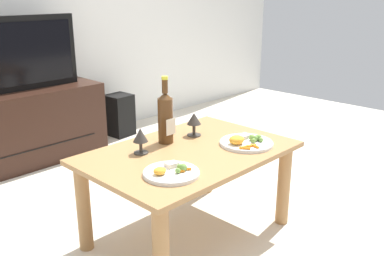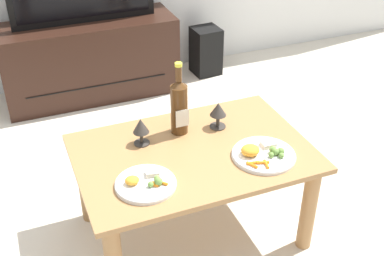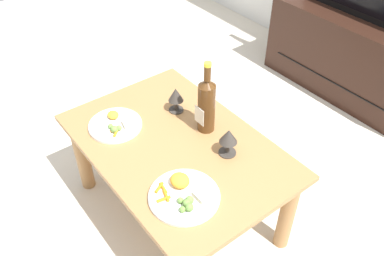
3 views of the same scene
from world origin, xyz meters
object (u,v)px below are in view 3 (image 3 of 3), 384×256
(goblet_right, at_px, (228,138))
(dinner_plate_left, at_px, (115,124))
(tv_stand, at_px, (354,57))
(wine_bottle, at_px, (206,103))
(dining_table, at_px, (177,158))
(dinner_plate_right, at_px, (184,194))
(goblet_left, at_px, (176,96))

(goblet_right, relative_size, dinner_plate_left, 0.53)
(tv_stand, distance_m, dinner_plate_left, 1.74)
(tv_stand, relative_size, wine_bottle, 3.42)
(dining_table, height_order, dinner_plate_right, dinner_plate_right)
(dinner_plate_left, bearing_deg, goblet_right, 33.16)
(wine_bottle, relative_size, goblet_right, 2.70)
(goblet_left, height_order, dinner_plate_right, goblet_left)
(dining_table, height_order, goblet_left, goblet_left)
(goblet_right, height_order, dinner_plate_left, goblet_right)
(wine_bottle, distance_m, dinner_plate_right, 0.44)
(dinner_plate_right, bearing_deg, wine_bottle, 129.82)
(dinner_plate_left, bearing_deg, dining_table, 29.83)
(dining_table, distance_m, goblet_right, 0.29)
(dining_table, relative_size, wine_bottle, 2.93)
(dining_table, distance_m, tv_stand, 1.58)
(dining_table, xyz_separation_m, goblet_left, (-0.19, 0.14, 0.18))
(tv_stand, relative_size, dinner_plate_right, 4.32)
(goblet_left, relative_size, dinner_plate_right, 0.46)
(dining_table, xyz_separation_m, wine_bottle, (-0.00, 0.17, 0.23))
(goblet_left, bearing_deg, dining_table, -36.13)
(dinner_plate_right, bearing_deg, dinner_plate_left, -179.92)
(wine_bottle, xyz_separation_m, dinner_plate_left, (-0.26, -0.32, -0.13))
(goblet_left, bearing_deg, dinner_plate_right, -32.70)
(wine_bottle, height_order, goblet_right, wine_bottle)
(dining_table, height_order, dinner_plate_left, dinner_plate_left)
(dinner_plate_right, bearing_deg, dining_table, 149.99)
(goblet_left, xyz_separation_m, goblet_right, (0.37, 0.00, 0.00))
(wine_bottle, bearing_deg, dinner_plate_right, -50.18)
(wine_bottle, height_order, dinner_plate_right, wine_bottle)
(goblet_right, bearing_deg, wine_bottle, 171.22)
(goblet_left, bearing_deg, tv_stand, 88.01)
(tv_stand, bearing_deg, dinner_plate_right, -76.84)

